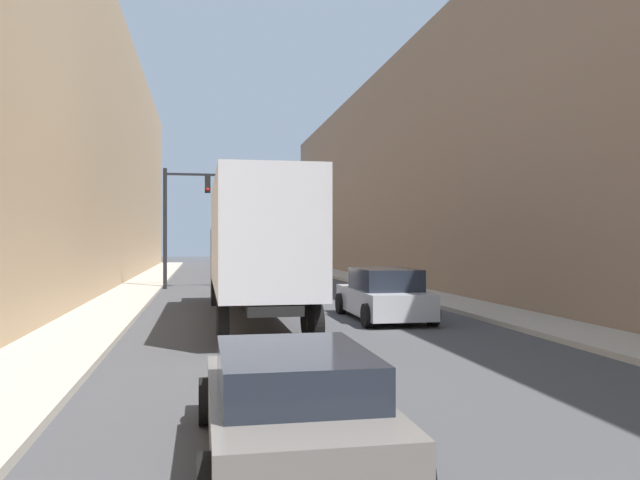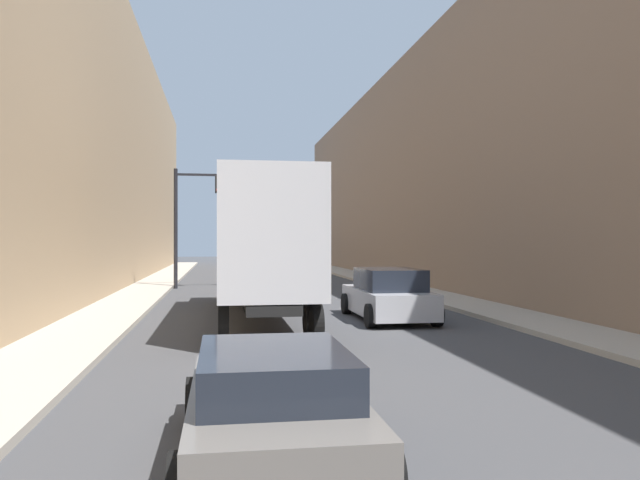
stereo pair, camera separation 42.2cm
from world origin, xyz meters
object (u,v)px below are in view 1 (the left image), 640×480
Objects in this scene: suv_car at (383,295)px; traffic_signal_gantry at (196,205)px; semi_truck at (253,244)px; sedan_car at (291,405)px.

traffic_signal_gantry is (-6.00, 14.22, 3.59)m from suv_car.
semi_truck is 2.69× the size of suv_car.
semi_truck is at bearing 168.23° from suv_car.
semi_truck is 13.65m from traffic_signal_gantry.
suv_car is at bearing 68.78° from sedan_car.
semi_truck reaches higher than suv_car.
sedan_car is 0.65× the size of traffic_signal_gantry.
semi_truck is 4.48m from suv_car.
suv_car is at bearing -67.13° from traffic_signal_gantry.
traffic_signal_gantry reaches higher than suv_car.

